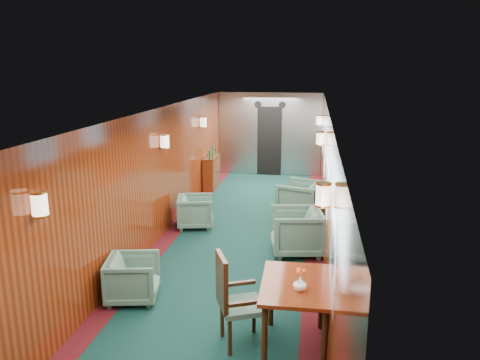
{
  "coord_description": "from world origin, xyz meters",
  "views": [
    {
      "loc": [
        1.28,
        -7.59,
        3.14
      ],
      "look_at": [
        0.0,
        0.41,
        1.15
      ],
      "focal_mm": 35.0,
      "sensor_mm": 36.0,
      "label": 1
    }
  ],
  "objects_px": {
    "side_chair": "(233,297)",
    "credenza": "(212,172)",
    "dining_table": "(296,293)",
    "armchair_left_far": "(196,211)",
    "armchair_right_near": "(296,232)",
    "armchair_left_near": "(133,278)",
    "armchair_right_far": "(301,200)"
  },
  "relations": [
    {
      "from": "credenza",
      "to": "armchair_right_far",
      "type": "height_order",
      "value": "credenza"
    },
    {
      "from": "armchair_left_near",
      "to": "armchair_right_far",
      "type": "height_order",
      "value": "armchair_right_far"
    },
    {
      "from": "armchair_left_far",
      "to": "armchair_right_near",
      "type": "relative_size",
      "value": 0.82
    },
    {
      "from": "armchair_left_near",
      "to": "armchair_right_near",
      "type": "height_order",
      "value": "armchair_right_near"
    },
    {
      "from": "dining_table",
      "to": "armchair_left_far",
      "type": "distance_m",
      "value": 4.43
    },
    {
      "from": "credenza",
      "to": "armchair_left_near",
      "type": "relative_size",
      "value": 1.62
    },
    {
      "from": "armchair_left_far",
      "to": "armchair_right_near",
      "type": "distance_m",
      "value": 2.29
    },
    {
      "from": "armchair_right_far",
      "to": "armchair_left_far",
      "type": "bearing_deg",
      "value": -47.23
    },
    {
      "from": "dining_table",
      "to": "credenza",
      "type": "distance_m",
      "value": 7.35
    },
    {
      "from": "side_chair",
      "to": "credenza",
      "type": "height_order",
      "value": "same"
    },
    {
      "from": "armchair_right_near",
      "to": "armchair_left_near",
      "type": "bearing_deg",
      "value": -56.14
    },
    {
      "from": "dining_table",
      "to": "credenza",
      "type": "relative_size",
      "value": 0.99
    },
    {
      "from": "armchair_right_far",
      "to": "armchair_right_near",
      "type": "bearing_deg",
      "value": 18.59
    },
    {
      "from": "credenza",
      "to": "side_chair",
      "type": "bearing_deg",
      "value": -75.57
    },
    {
      "from": "credenza",
      "to": "dining_table",
      "type": "bearing_deg",
      "value": -70.21
    },
    {
      "from": "armchair_right_near",
      "to": "armchair_right_far",
      "type": "relative_size",
      "value": 0.98
    },
    {
      "from": "credenza",
      "to": "armchair_right_far",
      "type": "distance_m",
      "value": 3.22
    },
    {
      "from": "armchair_left_far",
      "to": "armchair_right_far",
      "type": "xyz_separation_m",
      "value": [
        2.05,
        0.9,
        0.08
      ]
    },
    {
      "from": "side_chair",
      "to": "armchair_right_near",
      "type": "relative_size",
      "value": 1.3
    },
    {
      "from": "dining_table",
      "to": "side_chair",
      "type": "distance_m",
      "value": 0.71
    },
    {
      "from": "dining_table",
      "to": "credenza",
      "type": "height_order",
      "value": "credenza"
    },
    {
      "from": "armchair_left_near",
      "to": "armchair_left_far",
      "type": "height_order",
      "value": "armchair_left_far"
    },
    {
      "from": "side_chair",
      "to": "credenza",
      "type": "distance_m",
      "value": 7.17
    },
    {
      "from": "dining_table",
      "to": "armchair_left_near",
      "type": "distance_m",
      "value": 2.41
    },
    {
      "from": "side_chair",
      "to": "armchair_left_near",
      "type": "height_order",
      "value": "side_chair"
    },
    {
      "from": "side_chair",
      "to": "armchair_right_near",
      "type": "distance_m",
      "value": 2.91
    },
    {
      "from": "dining_table",
      "to": "armchair_left_far",
      "type": "height_order",
      "value": "dining_table"
    },
    {
      "from": "credenza",
      "to": "armchair_left_near",
      "type": "height_order",
      "value": "credenza"
    },
    {
      "from": "dining_table",
      "to": "armchair_right_far",
      "type": "height_order",
      "value": "dining_table"
    },
    {
      "from": "dining_table",
      "to": "armchair_left_far",
      "type": "xyz_separation_m",
      "value": [
        -2.14,
        3.86,
        -0.37
      ]
    },
    {
      "from": "dining_table",
      "to": "armchair_left_far",
      "type": "bearing_deg",
      "value": 117.83
    },
    {
      "from": "armchair_left_far",
      "to": "armchair_right_far",
      "type": "height_order",
      "value": "armchair_right_far"
    }
  ]
}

